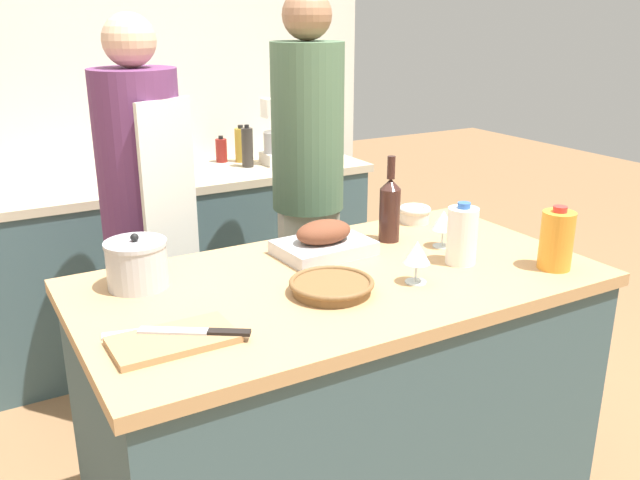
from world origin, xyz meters
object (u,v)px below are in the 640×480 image
roasting_pan (324,241)px  wine_glass_left (417,253)px  wine_bottle_green (390,208)px  wine_glass_right (443,221)px  condiment_bottle_extra (247,147)px  person_cook_guest (308,176)px  person_cook_aproned (145,213)px  milk_jug (462,235)px  mixing_bowl (415,213)px  cutting_board (173,340)px  stock_pot (137,264)px  juice_jug (557,240)px  condiment_bottle_short (241,145)px  knife_paring (142,332)px  condiment_bottle_tall (221,150)px  knife_chef (199,331)px  wicker_basket (332,286)px  stand_mixer (280,137)px

roasting_pan → wine_glass_left: (0.11, -0.35, 0.05)m
wine_bottle_green → wine_glass_right: (0.12, -0.14, -0.03)m
condiment_bottle_extra → wine_glass_right: bearing=-88.2°
wine_glass_left → wine_glass_right: same height
wine_bottle_green → person_cook_guest: size_ratio=0.17×
wine_glass_right → person_cook_aproned: bearing=133.3°
wine_glass_left → milk_jug: bearing=15.2°
mixing_bowl → cutting_board: bearing=-155.8°
mixing_bowl → condiment_bottle_extra: (-0.14, 1.24, 0.06)m
roasting_pan → stock_pot: 0.61m
juice_jug → person_cook_aproned: person_cook_aproned is taller
cutting_board → condiment_bottle_short: condiment_bottle_short is taller
knife_paring → condiment_bottle_tall: condiment_bottle_tall is taller
knife_chef → wine_glass_left: bearing=2.3°
wicker_basket → wine_glass_right: 0.56m
juice_jug → condiment_bottle_short: (-0.20, 1.98, -0.01)m
wine_glass_left → wine_glass_right: size_ratio=1.01×
cutting_board → person_cook_guest: person_cook_guest is taller
cutting_board → knife_paring: bearing=118.3°
cutting_board → condiment_bottle_tall: condiment_bottle_tall is taller
mixing_bowl → person_cook_aproned: (-0.87, 0.56, -0.01)m
roasting_pan → stock_pot: size_ratio=1.75×
stock_pot → cutting_board: bearing=-93.7°
cutting_board → condiment_bottle_tall: bearing=64.9°
cutting_board → milk_jug: milk_jug is taller
cutting_board → person_cook_aproned: size_ratio=0.18×
cutting_board → wine_glass_left: (0.75, 0.02, 0.08)m
stock_pot → wine_bottle_green: size_ratio=0.60×
juice_jug → condiment_bottle_tall: size_ratio=1.41×
condiment_bottle_short → condiment_bottle_extra: condiment_bottle_extra is taller
wine_glass_left → condiment_bottle_extra: size_ratio=0.59×
wine_glass_left → stand_mixer: stand_mixer is taller
wine_glass_left → condiment_bottle_extra: bearing=82.5°
cutting_board → person_cook_aproned: (0.24, 1.06, 0.01)m
milk_jug → mixing_bowl: bearing=71.6°
stock_pot → wine_glass_left: 0.81m
wine_glass_right → person_cook_aproned: 1.15m
wine_bottle_green → condiment_bottle_extra: wine_bottle_green is taller
stock_pot → wine_glass_right: 1.01m
mixing_bowl → wine_glass_right: 0.29m
wine_bottle_green → stand_mixer: bearing=79.4°
wine_glass_left → knife_chef: bearing=-177.7°
knife_chef → person_cook_guest: 1.40m
roasting_pan → mixing_bowl: roasting_pan is taller
stock_pot → stand_mixer: bearing=49.7°
wine_glass_right → condiment_bottle_short: size_ratio=0.65×
wicker_basket → person_cook_aproned: 1.02m
wine_glass_right → wine_bottle_green: bearing=129.8°
roasting_pan → person_cook_guest: 0.77m
condiment_bottle_extra → knife_chef: bearing=-117.6°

